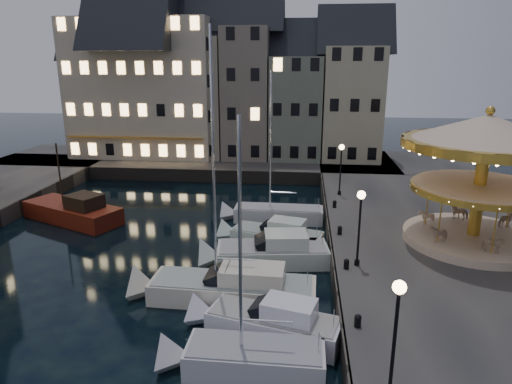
# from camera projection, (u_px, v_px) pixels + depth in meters

# --- Properties ---
(ground) EXTENTS (160.00, 160.00, 0.00)m
(ground) POSITION_uv_depth(u_px,v_px,m) (222.00, 289.00, 24.69)
(ground) COLOR black
(ground) RESTS_ON ground
(quay_east) EXTENTS (16.00, 56.00, 1.30)m
(quay_east) POSITION_uv_depth(u_px,v_px,m) (457.00, 245.00, 28.83)
(quay_east) COLOR #474442
(quay_east) RESTS_ON ground
(quay_north) EXTENTS (44.00, 12.00, 1.30)m
(quay_north) POSITION_uv_depth(u_px,v_px,m) (196.00, 163.00, 52.06)
(quay_north) COLOR #474442
(quay_north) RESTS_ON ground
(quaywall_e) EXTENTS (0.15, 44.00, 1.30)m
(quaywall_e) POSITION_uv_depth(u_px,v_px,m) (329.00, 240.00, 29.64)
(quaywall_e) COLOR #47423A
(quaywall_e) RESTS_ON ground
(quaywall_n) EXTENTS (48.00, 0.15, 1.30)m
(quaywall_n) POSITION_uv_depth(u_px,v_px,m) (202.00, 176.00, 46.13)
(quaywall_n) COLOR #47423A
(quaywall_n) RESTS_ON ground
(streetlamp_a) EXTENTS (0.44, 0.44, 4.17)m
(streetlamp_a) POSITION_uv_depth(u_px,v_px,m) (396.00, 323.00, 14.25)
(streetlamp_a) COLOR black
(streetlamp_a) RESTS_ON quay_east
(streetlamp_b) EXTENTS (0.44, 0.44, 4.17)m
(streetlamp_b) POSITION_uv_depth(u_px,v_px,m) (360.00, 217.00, 23.80)
(streetlamp_b) COLOR black
(streetlamp_b) RESTS_ON quay_east
(streetlamp_c) EXTENTS (0.44, 0.44, 4.17)m
(streetlamp_c) POSITION_uv_depth(u_px,v_px,m) (341.00, 162.00, 36.70)
(streetlamp_c) COLOR black
(streetlamp_c) RESTS_ON quay_east
(bollard_a) EXTENTS (0.30, 0.30, 0.57)m
(bollard_a) POSITION_uv_depth(u_px,v_px,m) (358.00, 320.00, 18.80)
(bollard_a) COLOR black
(bollard_a) RESTS_ON quay_east
(bollard_b) EXTENTS (0.30, 0.30, 0.57)m
(bollard_b) POSITION_uv_depth(u_px,v_px,m) (346.00, 263.00, 24.06)
(bollard_b) COLOR black
(bollard_b) RESTS_ON quay_east
(bollard_c) EXTENTS (0.30, 0.30, 0.57)m
(bollard_c) POSITION_uv_depth(u_px,v_px,m) (340.00, 230.00, 28.83)
(bollard_c) COLOR black
(bollard_c) RESTS_ON quay_east
(bollard_d) EXTENTS (0.30, 0.30, 0.57)m
(bollard_d) POSITION_uv_depth(u_px,v_px,m) (335.00, 204.00, 34.09)
(bollard_d) COLOR black
(bollard_d) RESTS_ON quay_east
(townhouse_na) EXTENTS (5.50, 8.00, 12.80)m
(townhouse_na) POSITION_uv_depth(u_px,v_px,m) (101.00, 97.00, 53.15)
(townhouse_na) COLOR gray
(townhouse_na) RESTS_ON quay_north
(townhouse_nb) EXTENTS (6.16, 8.00, 13.80)m
(townhouse_nb) POSITION_uv_depth(u_px,v_px,m) (146.00, 93.00, 52.46)
(townhouse_nb) COLOR gray
(townhouse_nb) RESTS_ON quay_north
(townhouse_nc) EXTENTS (6.82, 8.00, 14.80)m
(townhouse_nc) POSITION_uv_depth(u_px,v_px,m) (198.00, 89.00, 51.71)
(townhouse_nc) COLOR gray
(townhouse_nc) RESTS_ON quay_north
(townhouse_nd) EXTENTS (5.50, 8.00, 15.80)m
(townhouse_nd) POSITION_uv_depth(u_px,v_px,m) (248.00, 85.00, 50.99)
(townhouse_nd) COLOR gray
(townhouse_nd) RESTS_ON quay_north
(townhouse_ne) EXTENTS (6.16, 8.00, 12.80)m
(townhouse_ne) POSITION_uv_depth(u_px,v_px,m) (296.00, 99.00, 50.86)
(townhouse_ne) COLOR slate
(townhouse_ne) RESTS_ON quay_north
(townhouse_nf) EXTENTS (6.82, 8.00, 13.80)m
(townhouse_nf) POSITION_uv_depth(u_px,v_px,m) (351.00, 95.00, 50.12)
(townhouse_nf) COLOR tan
(townhouse_nf) RESTS_ON quay_north
(hotel_corner) EXTENTS (17.60, 9.00, 16.80)m
(hotel_corner) POSITION_uv_depth(u_px,v_px,m) (146.00, 80.00, 52.04)
(hotel_corner) COLOR beige
(hotel_corner) RESTS_ON quay_north
(motorboat_a) EXTENTS (6.52, 2.13, 10.85)m
(motorboat_a) POSITION_uv_depth(u_px,v_px,m) (241.00, 359.00, 18.07)
(motorboat_a) COLOR silver
(motorboat_a) RESTS_ON ground
(motorboat_b) EXTENTS (6.98, 3.57, 2.15)m
(motorboat_b) POSITION_uv_depth(u_px,v_px,m) (265.00, 323.00, 20.34)
(motorboat_b) COLOR white
(motorboat_b) RESTS_ON ground
(motorboat_c) EXTENTS (9.51, 2.76, 12.64)m
(motorboat_c) POSITION_uv_depth(u_px,v_px,m) (225.00, 288.00, 23.38)
(motorboat_c) COLOR beige
(motorboat_c) RESTS_ON ground
(motorboat_d) EXTENTS (7.83, 3.49, 2.15)m
(motorboat_d) POSITION_uv_depth(u_px,v_px,m) (266.00, 253.00, 27.67)
(motorboat_d) COLOR silver
(motorboat_d) RESTS_ON ground
(motorboat_e) EXTENTS (7.03, 3.63, 2.15)m
(motorboat_e) POSITION_uv_depth(u_px,v_px,m) (271.00, 236.00, 30.32)
(motorboat_e) COLOR silver
(motorboat_e) RESTS_ON ground
(motorboat_f) EXTENTS (7.76, 2.10, 10.31)m
(motorboat_f) POSITION_uv_depth(u_px,v_px,m) (271.00, 214.00, 35.04)
(motorboat_f) COLOR silver
(motorboat_f) RESTS_ON ground
(red_fishing_boat) EXTENTS (8.61, 5.94, 6.15)m
(red_fishing_boat) POSITION_uv_depth(u_px,v_px,m) (74.00, 212.00, 34.94)
(red_fishing_boat) COLOR #5E190D
(red_fishing_boat) RESTS_ON ground
(carousel) EXTENTS (9.32, 9.32, 8.16)m
(carousel) POSITION_uv_depth(u_px,v_px,m) (484.00, 155.00, 26.19)
(carousel) COLOR beige
(carousel) RESTS_ON quay_east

